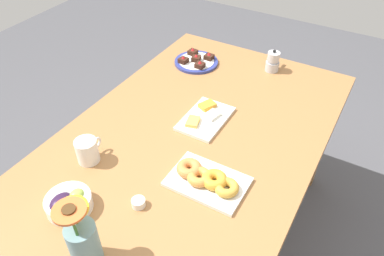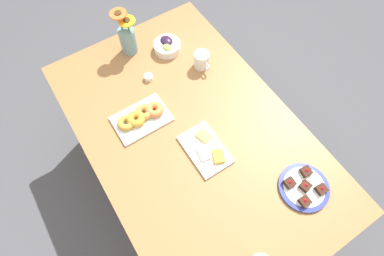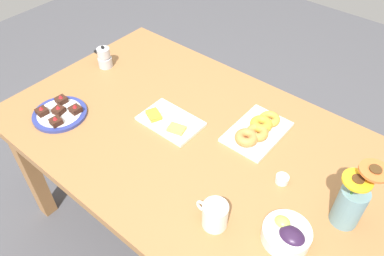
{
  "view_description": "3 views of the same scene",
  "coord_description": "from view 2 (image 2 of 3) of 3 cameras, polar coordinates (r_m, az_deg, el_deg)",
  "views": [
    {
      "loc": [
        -1.01,
        -0.58,
        1.77
      ],
      "look_at": [
        0.0,
        0.0,
        0.78
      ],
      "focal_mm": 35.0,
      "sensor_mm": 36.0,
      "label": 1
    },
    {
      "loc": [
        0.57,
        -0.37,
        2.08
      ],
      "look_at": [
        0.0,
        0.0,
        0.78
      ],
      "focal_mm": 28.0,
      "sensor_mm": 36.0,
      "label": 2
    },
    {
      "loc": [
        -0.7,
        0.84,
        1.82
      ],
      "look_at": [
        0.0,
        0.0,
        0.78
      ],
      "focal_mm": 35.0,
      "sensor_mm": 36.0,
      "label": 3
    }
  ],
  "objects": [
    {
      "name": "cheese_platter",
      "position": [
        1.45,
        2.67,
        -4.07
      ],
      "size": [
        0.26,
        0.17,
        0.03
      ],
      "color": "white",
      "rests_on": "dining_table"
    },
    {
      "name": "grape_bowl",
      "position": [
        1.8,
        -4.76,
        15.34
      ],
      "size": [
        0.16,
        0.16,
        0.07
      ],
      "color": "white",
      "rests_on": "dining_table"
    },
    {
      "name": "coffee_mug",
      "position": [
        1.7,
        1.88,
        12.8
      ],
      "size": [
        0.12,
        0.08,
        0.1
      ],
      "color": "white",
      "rests_on": "dining_table"
    },
    {
      "name": "jam_cup_honey",
      "position": [
        1.68,
        -8.3,
        9.58
      ],
      "size": [
        0.05,
        0.05,
        0.03
      ],
      "color": "white",
      "rests_on": "dining_table"
    },
    {
      "name": "dessert_plate",
      "position": [
        1.48,
        20.56,
        -10.49
      ],
      "size": [
        0.23,
        0.23,
        0.05
      ],
      "color": "navy",
      "rests_on": "dining_table"
    },
    {
      "name": "dining_table",
      "position": [
        1.58,
        -0.0,
        -2.09
      ],
      "size": [
        1.6,
        1.0,
        0.74
      ],
      "color": "#9E6B3D",
      "rests_on": "ground_plane"
    },
    {
      "name": "flower_vase",
      "position": [
        1.78,
        -12.18,
        16.35
      ],
      "size": [
        0.12,
        0.12,
        0.27
      ],
      "color": "#6B939E",
      "rests_on": "dining_table"
    },
    {
      "name": "croissant_platter",
      "position": [
        1.54,
        -9.64,
        2.14
      ],
      "size": [
        0.19,
        0.28,
        0.05
      ],
      "color": "white",
      "rests_on": "dining_table"
    },
    {
      "name": "ground_plane",
      "position": [
        2.19,
        -0.0,
        -9.41
      ],
      "size": [
        6.0,
        6.0,
        0.0
      ],
      "primitive_type": "plane",
      "color": "#4C4C51"
    }
  ]
}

